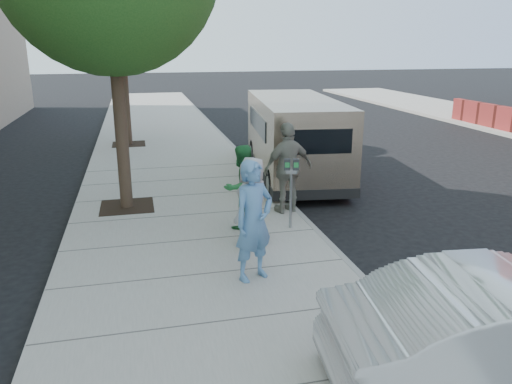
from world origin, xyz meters
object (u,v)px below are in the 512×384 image
at_px(parking_meter, 291,178).
at_px(person_gray_shirt, 252,202).
at_px(person_officer, 254,221).
at_px(person_striped_polo, 288,168).
at_px(tree_far, 120,9).
at_px(person_green_shirt, 242,187).
at_px(van, 294,136).

distance_m(parking_meter, person_gray_shirt, 1.21).
bearing_deg(parking_meter, person_officer, -106.92).
xyz_separation_m(parking_meter, person_striped_polo, (0.24, 0.99, -0.04)).
distance_m(tree_far, person_officer, 12.57).
height_order(person_green_shirt, person_gray_shirt, person_green_shirt).
bearing_deg(person_striped_polo, parking_meter, 62.39).
relative_size(tree_far, person_gray_shirt, 3.87).
distance_m(van, person_gray_shirt, 5.60).
xyz_separation_m(parking_meter, van, (1.44, 4.34, 0.02)).
relative_size(van, person_gray_shirt, 3.79).
distance_m(tree_far, person_gray_shirt, 11.42).
bearing_deg(person_green_shirt, person_gray_shirt, 61.54).
relative_size(person_green_shirt, person_striped_polo, 0.85).
distance_m(person_officer, person_gray_shirt, 1.36).
distance_m(tree_far, person_green_shirt, 10.53).
bearing_deg(person_gray_shirt, tree_far, -119.59).
relative_size(person_green_shirt, person_gray_shirt, 1.02).
distance_m(person_green_shirt, person_striped_polo, 1.41).
distance_m(van, person_green_shirt, 4.74).
xyz_separation_m(person_green_shirt, person_gray_shirt, (-0.00, -0.97, -0.01)).
xyz_separation_m(tree_far, person_green_shirt, (2.26, -9.53, -3.88)).
xyz_separation_m(parking_meter, person_green_shirt, (-0.96, 0.26, -0.19)).
height_order(tree_far, person_officer, tree_far).
bearing_deg(parking_meter, person_gray_shirt, -128.94).
bearing_deg(person_officer, tree_far, 74.51).
xyz_separation_m(tree_far, parking_meter, (3.22, -9.79, -3.69)).
height_order(person_officer, person_gray_shirt, person_officer).
relative_size(parking_meter, person_gray_shirt, 0.86).
xyz_separation_m(tree_far, person_gray_shirt, (2.26, -10.50, -3.90)).
height_order(van, person_green_shirt, van).
height_order(tree_far, person_green_shirt, tree_far).
relative_size(parking_meter, van, 0.23).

